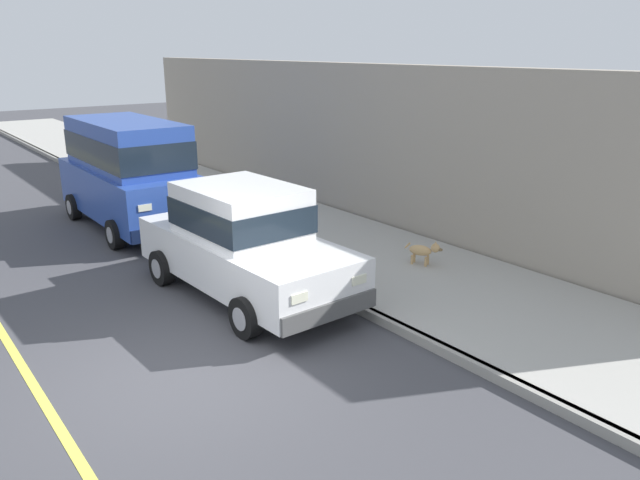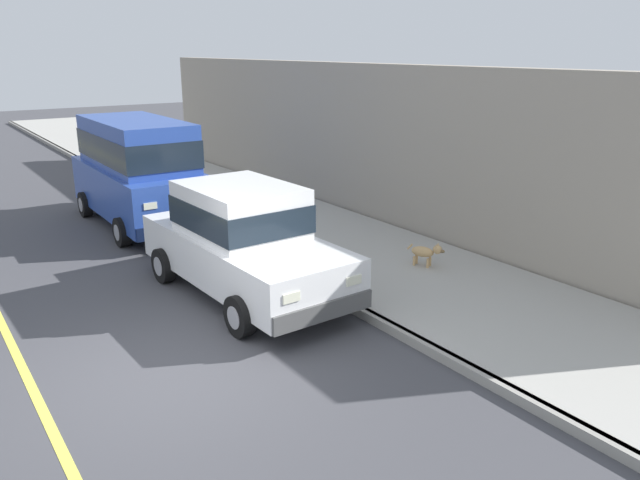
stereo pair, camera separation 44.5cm
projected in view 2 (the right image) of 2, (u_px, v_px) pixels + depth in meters
name	position (u px, v px, depth m)	size (l,w,h in m)	color
ground_plane	(171.00, 372.00, 8.22)	(80.00, 80.00, 0.00)	#424247
curb	(361.00, 311.00, 9.94)	(0.16, 64.00, 0.14)	gray
sidewalk	(441.00, 288.00, 10.92)	(3.60, 64.00, 0.14)	#A8A59E
lane_centre_line	(43.00, 410.00, 7.35)	(0.12, 57.60, 0.01)	#E0D64C
car_white_sedan	(243.00, 239.00, 10.59)	(2.15, 4.66, 1.92)	white
car_blue_van	(138.00, 167.00, 14.72)	(2.16, 4.91, 2.52)	#28479E
dog_tan	(426.00, 252.00, 11.71)	(0.40, 0.71, 0.49)	tan
fire_hydrant	(260.00, 226.00, 13.24)	(0.34, 0.24, 0.72)	gold
building_facade	(346.00, 138.00, 15.94)	(0.50, 20.00, 3.76)	#9E9384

